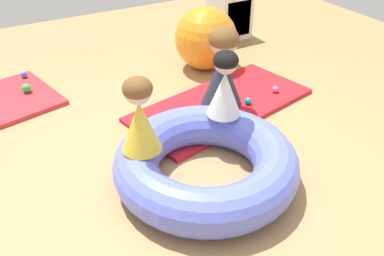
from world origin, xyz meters
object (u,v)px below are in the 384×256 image
inflatable_cushion (206,163)px  child_in_white (225,84)px  child_in_yellow (140,116)px  play_ball_yellow (209,129)px  play_ball_teal (248,101)px  storage_cube (230,15)px  exercise_ball_large (206,38)px  play_ball_green (27,88)px  adult_seated (223,68)px  play_ball_pink (275,89)px  play_ball_blue (24,75)px

inflatable_cushion → child_in_white: size_ratio=2.56×
child_in_white → inflatable_cushion: bearing=-30.9°
child_in_yellow → play_ball_yellow: child_in_yellow is taller
child_in_white → play_ball_yellow: size_ratio=8.22×
play_ball_teal → storage_cube: storage_cube is taller
play_ball_teal → exercise_ball_large: size_ratio=0.10×
inflatable_cushion → storage_cube: storage_cube is taller
inflatable_cushion → child_in_white: (0.33, 0.29, 0.41)m
play_ball_green → adult_seated: bearing=-35.9°
child_in_white → child_in_yellow: child_in_yellow is taller
inflatable_cushion → play_ball_teal: (0.88, 0.70, -0.09)m
child_in_white → adult_seated: 0.67m
child_in_yellow → storage_cube: bearing=-115.9°
child_in_yellow → play_ball_teal: size_ratio=8.26×
play_ball_yellow → play_ball_teal: bearing=21.5°
exercise_ball_large → storage_cube: bearing=41.0°
inflatable_cushion → child_in_yellow: child_in_yellow is taller
adult_seated → play_ball_yellow: bearing=71.3°
child_in_yellow → play_ball_green: bearing=-56.3°
play_ball_pink → exercise_ball_large: bearing=105.6°
play_ball_green → play_ball_yellow: size_ratio=1.39×
play_ball_green → exercise_ball_large: 1.89m
play_ball_blue → adult_seated: bearing=-44.2°
child_in_yellow → adult_seated: size_ratio=0.73×
play_ball_yellow → adult_seated: bearing=45.3°
adult_seated → play_ball_green: adult_seated is taller
inflatable_cushion → play_ball_pink: (1.25, 0.76, -0.09)m
child_in_yellow → play_ball_teal: child_in_yellow is taller
child_in_white → play_ball_blue: (-1.15, 2.00, -0.50)m
play_ball_green → play_ball_yellow: 1.88m
play_ball_pink → play_ball_teal: size_ratio=1.02×
play_ball_pink → child_in_yellow: bearing=-160.6°
inflatable_cushion → exercise_ball_large: size_ratio=1.97×
inflatable_cushion → play_ball_blue: 2.43m
inflatable_cushion → play_ball_blue: bearing=109.6°
adult_seated → play_ball_teal: bearing=171.7°
child_in_white → adult_seated: size_ratio=0.70×
play_ball_pink → play_ball_green: (-2.10, 1.19, 0.01)m
play_ball_pink → play_ball_green: 2.42m
play_ball_pink → play_ball_green: bearing=150.5°
inflatable_cushion → play_ball_pink: inflatable_cushion is taller
play_ball_blue → play_ball_teal: 2.33m
play_ball_yellow → storage_cube: 2.35m
play_ball_pink → play_ball_yellow: bearing=-163.3°
child_in_yellow → play_ball_pink: child_in_yellow is taller
play_ball_teal → child_in_white: bearing=-143.4°
adult_seated → storage_cube: size_ratio=1.31×
child_in_yellow → play_ball_green: 1.89m
inflatable_cushion → play_ball_green: 2.13m
inflatable_cushion → storage_cube: 2.92m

